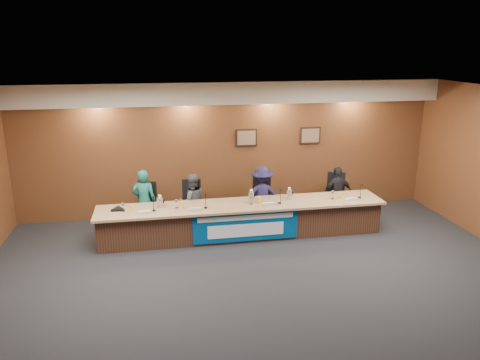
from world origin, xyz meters
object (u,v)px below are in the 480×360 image
object	(u,v)px
office_chair_a	(145,210)
carafe_mid	(251,197)
dais_body	(242,221)
carafe_right	(289,194)
panelist_c	(262,196)
office_chair_d	(335,198)
office_chair_b	(192,207)
panelist_b	(192,202)
panelist_d	(337,193)
banner	(246,226)
office_chair_c	(261,203)
speakerphone	(118,209)
carafe_left	(160,203)
panelist_a	(144,201)

from	to	relation	value
office_chair_a	carafe_mid	world-z (taller)	carafe_mid
dais_body	carafe_right	xyz separation A→B (m)	(1.05, 0.06, 0.51)
panelist_c	office_chair_d	distance (m)	1.83
panelist_c	office_chair_b	size ratio (longest dim) A/B	2.86
panelist_b	office_chair_a	bearing A→B (deg)	-15.15
office_chair_a	carafe_right	distance (m)	3.20
panelist_c	panelist_d	size ratio (longest dim) A/B	1.07
banner	panelist_c	size ratio (longest dim) A/B	1.60
office_chair_c	speakerphone	world-z (taller)	speakerphone
banner	office_chair_d	distance (m)	2.64
panelist_b	carafe_left	size ratio (longest dim) A/B	5.87
panelist_a	speakerphone	bearing A→B (deg)	57.23
banner	panelist_a	xyz separation A→B (m)	(-2.06, 1.01, 0.34)
carafe_right	carafe_mid	bearing A→B (deg)	-176.45
dais_body	carafe_mid	bearing A→B (deg)	1.53
carafe_mid	carafe_right	distance (m)	0.86
banner	office_chair_a	xyz separation A→B (m)	(-2.06, 1.11, 0.10)
panelist_c	carafe_mid	size ratio (longest dim) A/B	5.74
dais_body	office_chair_d	xyz separation A→B (m)	(2.39, 0.70, 0.13)
panelist_a	office_chair_d	bearing A→B (deg)	-169.73
dais_body	office_chair_b	xyz separation A→B (m)	(-1.02, 0.70, 0.13)
carafe_mid	panelist_c	bearing A→B (deg)	57.63
panelist_c	office_chair_b	xyz separation A→B (m)	(-1.59, 0.10, -0.21)
dais_body	carafe_left	size ratio (longest dim) A/B	27.40
banner	office_chair_c	bearing A→B (deg)	62.71
office_chair_b	office_chair_a	bearing A→B (deg)	-174.58
panelist_a	speakerphone	distance (m)	0.78
banner	carafe_right	world-z (taller)	carafe_right
carafe_mid	office_chair_c	bearing A→B (deg)	61.54
carafe_left	office_chair_c	bearing A→B (deg)	16.12
carafe_left	speakerphone	distance (m)	0.86
panelist_b	office_chair_a	xyz separation A→B (m)	(-1.04, 0.10, -0.16)
dais_body	panelist_b	distance (m)	1.22
carafe_mid	speakerphone	size ratio (longest dim) A/B	0.75
carafe_right	office_chair_a	bearing A→B (deg)	168.41
panelist_b	office_chair_a	distance (m)	1.06
dais_body	panelist_d	size ratio (longest dim) A/B	4.70
carafe_left	carafe_mid	xyz separation A→B (m)	(1.92, -0.03, 0.01)
dais_body	panelist_c	bearing A→B (deg)	46.13
office_chair_a	banner	bearing A→B (deg)	-8.58
panelist_d	office_chair_d	xyz separation A→B (m)	(0.00, 0.10, -0.16)
dais_body	carafe_mid	world-z (taller)	carafe_mid
panelist_a	dais_body	bearing A→B (deg)	172.82
panelist_b	panelist_c	xyz separation A→B (m)	(1.59, 0.00, 0.04)
panelist_c	carafe_right	distance (m)	0.74
office_chair_d	speakerphone	bearing A→B (deg)	-151.06
dais_body	office_chair_a	distance (m)	2.18
dais_body	speakerphone	world-z (taller)	speakerphone
panelist_b	office_chair_c	distance (m)	1.60
office_chair_c	office_chair_d	world-z (taller)	same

